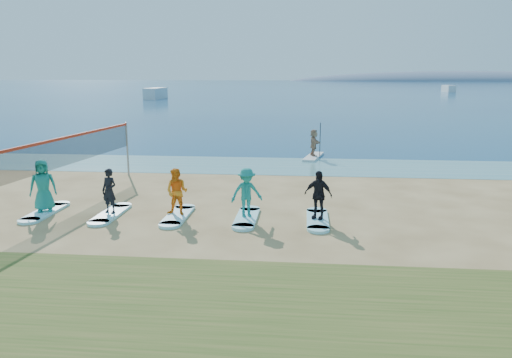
# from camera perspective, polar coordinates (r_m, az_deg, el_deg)

# --- Properties ---
(ground) EXTENTS (600.00, 600.00, 0.00)m
(ground) POSITION_cam_1_polar(r_m,az_deg,el_deg) (16.02, -3.76, -5.28)
(ground) COLOR tan
(ground) RESTS_ON ground
(shallow_water) EXTENTS (600.00, 600.00, 0.00)m
(shallow_water) POSITION_cam_1_polar(r_m,az_deg,el_deg) (26.14, -0.05, 1.57)
(shallow_water) COLOR teal
(shallow_water) RESTS_ON ground
(ocean) EXTENTS (600.00, 600.00, 0.00)m
(ocean) POSITION_cam_1_polar(r_m,az_deg,el_deg) (175.16, 4.86, 10.46)
(ocean) COLOR navy
(ocean) RESTS_ON ground
(island_ridge) EXTENTS (220.00, 56.00, 18.00)m
(island_ridge) POSITION_cam_1_polar(r_m,az_deg,el_deg) (328.40, 22.35, 10.34)
(island_ridge) COLOR slate
(island_ridge) RESTS_ON ground
(volleyball_net) EXTENTS (0.96, 9.05, 2.50)m
(volleyball_net) POSITION_cam_1_polar(r_m,az_deg,el_deg) (20.25, -20.04, 3.20)
(volleyball_net) COLOR gray
(volleyball_net) RESTS_ON ground
(paddleboard) EXTENTS (1.30, 3.08, 0.12)m
(paddleboard) POSITION_cam_1_polar(r_m,az_deg,el_deg) (28.75, 6.58, 2.56)
(paddleboard) COLOR silver
(paddleboard) RESTS_ON ground
(paddleboarder) EXTENTS (0.77, 1.46, 1.50)m
(paddleboarder) POSITION_cam_1_polar(r_m,az_deg,el_deg) (28.63, 6.62, 4.16)
(paddleboarder) COLOR tan
(paddleboarder) RESTS_ON paddleboard
(boat_offshore_a) EXTENTS (2.71, 7.02, 2.02)m
(boat_offshore_a) POSITION_cam_1_polar(r_m,az_deg,el_deg) (95.40, -11.38, 8.96)
(boat_offshore_a) COLOR silver
(boat_offshore_a) RESTS_ON ground
(boat_offshore_b) EXTENTS (2.17, 5.72, 1.70)m
(boat_offshore_b) POSITION_cam_1_polar(r_m,az_deg,el_deg) (135.98, 21.12, 9.25)
(boat_offshore_b) COLOR silver
(boat_offshore_b) RESTS_ON ground
(surfboard_0) EXTENTS (0.70, 2.20, 0.09)m
(surfboard_0) POSITION_cam_1_polar(r_m,az_deg,el_deg) (18.76, -22.94, -3.50)
(surfboard_0) COLOR #A4F3FF
(surfboard_0) RESTS_ON ground
(student_0) EXTENTS (1.03, 0.87, 1.79)m
(student_0) POSITION_cam_1_polar(r_m,az_deg,el_deg) (18.55, -23.18, -0.69)
(student_0) COLOR #1B8577
(student_0) RESTS_ON surfboard_0
(surfboard_1) EXTENTS (0.70, 2.20, 0.09)m
(surfboard_1) POSITION_cam_1_polar(r_m,az_deg,el_deg) (17.77, -16.27, -3.85)
(surfboard_1) COLOR #A4F3FF
(surfboard_1) RESTS_ON ground
(student_1) EXTENTS (0.64, 0.52, 1.52)m
(student_1) POSITION_cam_1_polar(r_m,az_deg,el_deg) (17.57, -16.43, -1.31)
(student_1) COLOR black
(student_1) RESTS_ON surfboard_1
(surfboard_2) EXTENTS (0.70, 2.20, 0.09)m
(surfboard_2) POSITION_cam_1_polar(r_m,az_deg,el_deg) (17.05, -8.93, -4.17)
(surfboard_2) COLOR #A4F3FF
(surfboard_2) RESTS_ON ground
(student_2) EXTENTS (0.84, 0.70, 1.57)m
(student_2) POSITION_cam_1_polar(r_m,az_deg,el_deg) (16.84, -9.02, -1.45)
(student_2) COLOR orange
(student_2) RESTS_ON surfboard_2
(surfboard_3) EXTENTS (0.70, 2.20, 0.09)m
(surfboard_3) POSITION_cam_1_polar(r_m,az_deg,el_deg) (16.63, -1.07, -4.44)
(surfboard_3) COLOR #A4F3FF
(surfboard_3) RESTS_ON ground
(student_3) EXTENTS (1.20, 0.96, 1.63)m
(student_3) POSITION_cam_1_polar(r_m,az_deg,el_deg) (16.40, -1.08, -1.56)
(student_3) COLOR teal
(student_3) RESTS_ON surfboard_3
(surfboard_4) EXTENTS (0.70, 2.20, 0.09)m
(surfboard_4) POSITION_cam_1_polar(r_m,az_deg,el_deg) (16.53, 7.04, -4.63)
(surfboard_4) COLOR #A4F3FF
(surfboard_4) RESTS_ON ground
(student_4) EXTENTS (1.01, 0.70, 1.59)m
(student_4) POSITION_cam_1_polar(r_m,az_deg,el_deg) (16.31, 7.12, -1.80)
(student_4) COLOR black
(student_4) RESTS_ON surfboard_4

